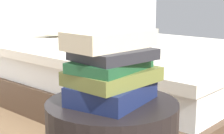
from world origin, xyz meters
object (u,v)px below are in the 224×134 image
(book_charcoal, at_px, (114,54))
(book_cream, at_px, (110,39))
(bed, at_px, (129,73))
(book_navy, at_px, (112,93))
(book_forest, at_px, (111,65))
(book_olive, at_px, (113,76))

(book_charcoal, height_order, book_cream, book_cream)
(bed, height_order, book_navy, bed)
(book_forest, xyz_separation_m, book_charcoal, (0.01, -0.00, 0.03))
(book_navy, distance_m, book_olive, 0.05)
(bed, distance_m, book_forest, 1.62)
(book_navy, bearing_deg, book_forest, 179.35)
(book_cream, bearing_deg, book_navy, -119.98)
(book_forest, height_order, book_cream, book_cream)
(book_cream, bearing_deg, book_olive, -88.74)
(book_navy, height_order, book_forest, book_forest)
(book_cream, bearing_deg, bed, 39.87)
(book_navy, xyz_separation_m, book_olive, (0.01, -0.00, 0.05))
(book_forest, bearing_deg, book_navy, 3.50)
(book_navy, height_order, book_charcoal, book_charcoal)
(book_olive, height_order, book_forest, book_forest)
(book_olive, relative_size, book_charcoal, 1.23)
(book_olive, relative_size, book_cream, 0.96)
(book_olive, xyz_separation_m, book_charcoal, (-0.00, -0.00, 0.07))
(bed, relative_size, book_forest, 8.44)
(bed, xyz_separation_m, book_cream, (-1.30, -0.85, 0.46))
(book_charcoal, bearing_deg, book_forest, 173.25)
(bed, distance_m, book_navy, 1.59)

